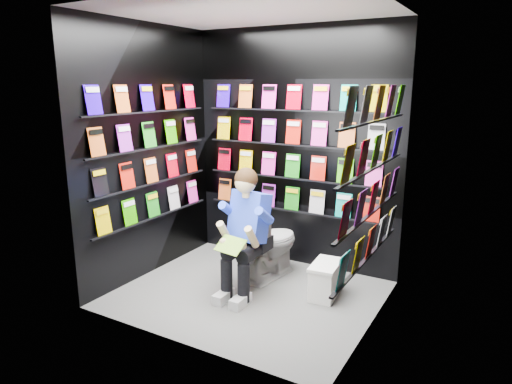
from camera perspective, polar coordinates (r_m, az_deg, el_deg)
The scene contains 14 objects.
floor at distance 4.56m, azimuth -1.02°, elevation -12.64°, with size 2.40×2.40×0.00m, color #5F5F5D.
ceiling at distance 4.13m, azimuth -1.18°, elevation 21.75°, with size 2.40×2.40×0.00m, color white.
wall_back at distance 5.03m, azimuth 4.79°, elevation 5.36°, with size 2.40×0.04×2.60m, color black.
wall_front at distance 3.35m, azimuth -9.90°, elevation 1.13°, with size 2.40×0.04×2.60m, color black.
wall_left at distance 4.87m, azimuth -13.35°, elevation 4.79°, with size 0.04×2.00×2.60m, color black.
wall_right at distance 3.69m, azimuth 15.12°, elevation 2.00°, with size 0.04×2.00×2.60m, color black.
comics_back at distance 5.00m, azimuth 4.64°, elevation 5.38°, with size 2.10×0.06×1.37m, color red, non-canonical shape.
comics_left at distance 4.85m, azimuth -13.09°, elevation 4.83°, with size 0.06×1.70×1.37m, color red, non-canonical shape.
comics_right at distance 3.70m, azimuth 14.68°, elevation 2.13°, with size 0.06×1.70×1.37m, color red, non-canonical shape.
toilet at distance 4.81m, azimuth 1.58°, elevation -6.43°, with size 0.42×0.75×0.73m, color white.
longbox at distance 4.51m, azimuth 8.65°, elevation -10.96°, with size 0.22×0.41×0.30m, color white.
longbox_lid at distance 4.44m, azimuth 8.73°, elevation -8.99°, with size 0.24×0.43×0.03m, color white.
reader at distance 4.38m, azimuth -0.74°, elevation -3.21°, with size 0.49×0.71×1.32m, color blue, non-canonical shape.
held_comic at distance 4.15m, azimuth -3.21°, elevation -6.64°, with size 0.28×0.01×0.19m, color green.
Camera 1 is at (2.10, -3.51, 2.00)m, focal length 32.00 mm.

